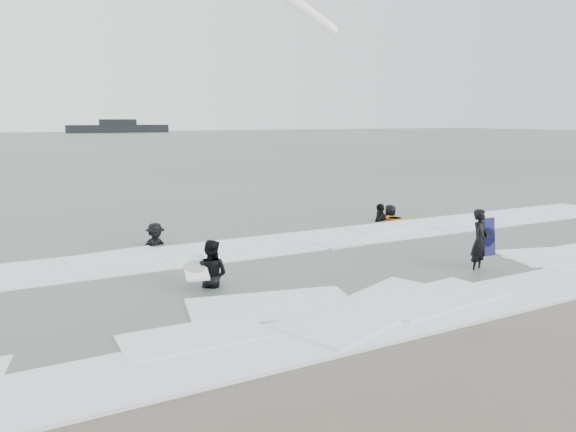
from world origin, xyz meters
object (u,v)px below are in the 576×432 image
surfer_right_near (380,222)px  surfer_breaker (156,247)px  vessel_horizon (118,128)px  surfer_centre (478,271)px  surfer_wading (211,288)px  surfer_right_far (390,217)px

surfer_right_near → surfer_breaker: bearing=-27.2°
surfer_breaker → vessel_horizon: vessel_horizon is taller
surfer_right_near → vessel_horizon: vessel_horizon is taller
surfer_breaker → vessel_horizon: bearing=69.7°
surfer_right_near → vessel_horizon: size_ratio=0.07×
surfer_centre → surfer_right_near: size_ratio=0.87×
surfer_wading → surfer_right_near: 9.74m
surfer_breaker → surfer_right_far: (9.48, 0.89, 0.00)m
surfer_centre → surfer_right_far: bearing=46.9°
surfer_centre → surfer_right_far: size_ratio=0.98×
surfer_wading → surfer_breaker: (-0.04, 4.61, 0.00)m
surfer_breaker → surfer_right_near: (8.50, 0.23, 0.00)m
surfer_breaker → surfer_right_near: surfer_right_near is taller
surfer_wading → surfer_breaker: size_ratio=1.05×
surfer_wading → surfer_right_far: (9.44, 5.50, 0.00)m
surfer_centre → surfer_wading: bearing=143.2°
surfer_centre → surfer_breaker: surfer_centre is taller
surfer_centre → vessel_horizon: 145.22m
surfer_breaker → surfer_wading: bearing=-98.7°
surfer_right_far → vessel_horizon: (17.37, 136.42, 1.31)m
surfer_right_far → surfer_breaker: bearing=-38.6°
surfer_wading → surfer_breaker: surfer_wading is taller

